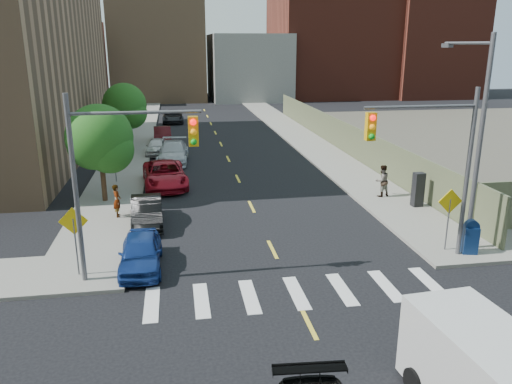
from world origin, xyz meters
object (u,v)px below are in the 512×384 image
object	(u,v)px
mailbox	(470,237)
pedestrian_west	(117,201)
parked_car_black	(147,212)
parked_car_grey	(173,116)
parked_car_red	(165,175)
parked_car_blue	(141,252)
parked_car_white	(157,147)
parked_car_silver	(173,152)
parked_car_maroon	(162,135)
pedestrian_east	(382,181)
payphone	(418,190)

from	to	relation	value
mailbox	pedestrian_west	world-z (taller)	pedestrian_west
parked_car_black	mailbox	distance (m)	14.77
parked_car_grey	pedestrian_west	distance (m)	32.51
parked_car_red	mailbox	distance (m)	18.09
parked_car_blue	parked_car_white	world-z (taller)	parked_car_blue
parked_car_blue	parked_car_silver	size ratio (longest dim) A/B	0.74
parked_car_maroon	parked_car_red	bearing A→B (deg)	-90.86
parked_car_silver	pedestrian_east	xyz separation A→B (m)	(11.79, -11.13, 0.28)
parked_car_blue	parked_car_black	xyz separation A→B (m)	(0.00, 5.01, 0.01)
parked_car_blue	payphone	distance (m)	15.21
parked_car_red	pedestrian_west	distance (m)	6.22
parked_car_red	parked_car_blue	bearing A→B (deg)	-98.84
parked_car_blue	parked_car_maroon	distance (m)	26.45
parked_car_blue	pedestrian_east	xyz separation A→B (m)	(13.09, 7.30, 0.38)
pedestrian_west	pedestrian_east	size ratio (longest dim) A/B	0.92
parked_car_black	parked_car_red	xyz separation A→B (m)	(0.78, 6.87, 0.08)
parked_car_white	payphone	bearing A→B (deg)	-43.87
parked_car_black	parked_car_maroon	size ratio (longest dim) A/B	0.97
parked_car_red	pedestrian_east	world-z (taller)	pedestrian_east
parked_car_red	pedestrian_east	xyz separation A→B (m)	(12.31, -4.58, 0.30)
parked_car_maroon	payphone	distance (m)	25.33
parked_car_silver	parked_car_white	bearing A→B (deg)	116.65
parked_car_silver	payphone	xyz separation A→B (m)	(12.97, -13.17, 0.29)
parked_car_maroon	payphone	xyz separation A→B (m)	(13.89, -21.18, 0.37)
parked_car_blue	pedestrian_east	size ratio (longest dim) A/B	2.19
parked_car_red	parked_car_grey	size ratio (longest dim) A/B	1.11
parked_car_silver	parked_car_maroon	size ratio (longest dim) A/B	1.25
mailbox	parked_car_white	bearing A→B (deg)	132.55
mailbox	parked_car_blue	bearing A→B (deg)	-172.62
parked_car_black	pedestrian_west	size ratio (longest dim) A/B	2.50
parked_car_silver	parked_car_blue	bearing A→B (deg)	-90.20
parked_car_red	pedestrian_west	world-z (taller)	pedestrian_west
parked_car_silver	parked_car_maroon	bearing A→B (deg)	100.37
parked_car_black	pedestrian_west	bearing A→B (deg)	140.87
parked_car_black	parked_car_red	distance (m)	6.92
parked_car_white	pedestrian_east	xyz separation A→B (m)	(13.09, -14.22, 0.42)
parked_car_black	payphone	size ratio (longest dim) A/B	2.26
parked_car_maroon	parked_car_white	bearing A→B (deg)	-96.88
parked_car_maroon	pedestrian_east	world-z (taller)	pedestrian_east
parked_car_maroon	mailbox	world-z (taller)	mailbox
parked_car_silver	parked_car_white	xyz separation A→B (m)	(-1.30, 3.09, -0.14)
parked_car_white	pedestrian_east	distance (m)	19.34
parked_car_white	pedestrian_west	world-z (taller)	pedestrian_west
parked_car_blue	parked_car_grey	xyz separation A→B (m)	(1.30, 38.49, 0.01)
parked_car_silver	pedestrian_east	size ratio (longest dim) A/B	2.95
parked_car_black	parked_car_white	xyz separation A→B (m)	(-0.00, 16.51, -0.04)
mailbox	parked_car_red	bearing A→B (deg)	146.23
payphone	pedestrian_east	world-z (taller)	payphone
parked_car_white	mailbox	bearing A→B (deg)	-54.22
parked_car_white	parked_car_red	bearing A→B (deg)	-80.49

